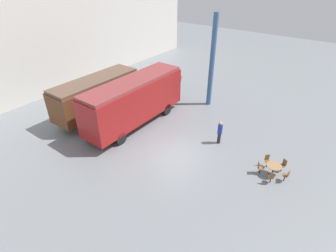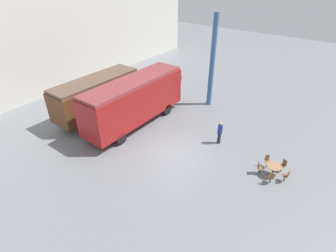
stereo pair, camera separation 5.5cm
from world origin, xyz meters
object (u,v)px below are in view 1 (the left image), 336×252
(passenger_coach_wooden, at_px, (97,94))
(streamlined_locomotive, at_px, (141,96))
(cafe_table_near, at_px, (274,167))
(visitor_person, at_px, (220,132))
(cafe_chair_0, at_px, (260,167))

(passenger_coach_wooden, bearing_deg, streamlined_locomotive, -66.59)
(cafe_table_near, relative_size, visitor_person, 0.51)
(visitor_person, bearing_deg, passenger_coach_wooden, 103.14)
(passenger_coach_wooden, relative_size, cafe_table_near, 8.48)
(cafe_table_near, height_order, visitor_person, visitor_person)
(streamlined_locomotive, distance_m, cafe_table_near, 11.08)
(cafe_chair_0, xyz_separation_m, visitor_person, (1.45, 3.53, 0.46))
(passenger_coach_wooden, height_order, cafe_chair_0, passenger_coach_wooden)
(cafe_table_near, bearing_deg, cafe_chair_0, 117.40)
(passenger_coach_wooden, xyz_separation_m, streamlined_locomotive, (1.53, -3.54, 0.21))
(cafe_table_near, xyz_separation_m, visitor_person, (1.07, 4.26, 0.38))
(streamlined_locomotive, bearing_deg, visitor_person, -82.70)
(passenger_coach_wooden, bearing_deg, visitor_person, -76.86)
(streamlined_locomotive, distance_m, cafe_chair_0, 10.38)
(visitor_person, bearing_deg, cafe_chair_0, -112.29)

